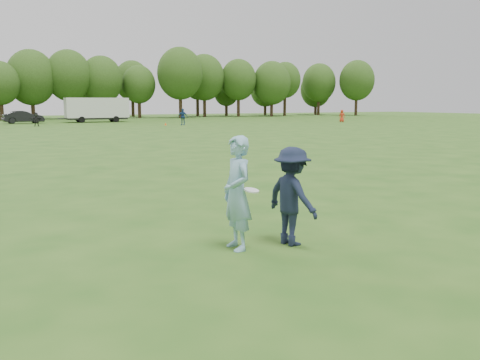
# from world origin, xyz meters

# --- Properties ---
(ground) EXTENTS (200.00, 200.00, 0.00)m
(ground) POSITION_xyz_m (0.00, 0.00, 0.00)
(ground) COLOR #265317
(ground) RESTS_ON ground
(thrower) EXTENTS (0.50, 0.75, 2.05)m
(thrower) POSITION_xyz_m (-0.53, -0.74, 1.02)
(thrower) COLOR #81B1C7
(thrower) RESTS_ON ground
(defender) EXTENTS (0.87, 1.28, 1.82)m
(defender) POSITION_xyz_m (0.51, -0.92, 0.91)
(defender) COLOR #181F34
(defender) RESTS_ON ground
(player_far_b) EXTENTS (1.18, 1.02, 1.91)m
(player_far_b) POSITION_xyz_m (16.42, 46.94, 0.95)
(player_far_b) COLOR navy
(player_far_b) RESTS_ON ground
(player_far_c) EXTENTS (0.93, 0.94, 1.64)m
(player_far_c) POSITION_xyz_m (38.33, 45.54, 0.82)
(player_far_c) COLOR red
(player_far_c) RESTS_ON ground
(player_far_d) EXTENTS (1.44, 0.53, 1.52)m
(player_far_d) POSITION_xyz_m (1.02, 51.42, 0.76)
(player_far_d) COLOR black
(player_far_d) RESTS_ON ground
(car_f) EXTENTS (4.92, 2.26, 1.56)m
(car_f) POSITION_xyz_m (0.34, 60.28, 0.78)
(car_f) COLOR black
(car_f) RESTS_ON ground
(field_cone) EXTENTS (0.28, 0.28, 0.30)m
(field_cone) POSITION_xyz_m (14.50, 47.43, 0.15)
(field_cone) COLOR #FF4A0D
(field_cone) RESTS_ON ground
(disc_in_play) EXTENTS (0.29, 0.29, 0.09)m
(disc_in_play) POSITION_xyz_m (-0.36, -0.95, 1.10)
(disc_in_play) COLOR white
(disc_in_play) RESTS_ON ground
(cargo_trailer) EXTENTS (9.00, 2.75, 3.20)m
(cargo_trailer) POSITION_xyz_m (9.39, 60.25, 1.78)
(cargo_trailer) COLOR silver
(cargo_trailer) RESTS_ON ground
(treeline) EXTENTS (130.35, 18.39, 11.74)m
(treeline) POSITION_xyz_m (2.81, 76.90, 6.26)
(treeline) COLOR #332114
(treeline) RESTS_ON ground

